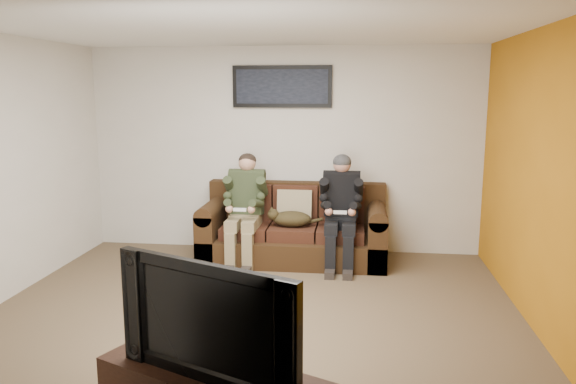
# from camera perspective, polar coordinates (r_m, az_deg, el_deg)

# --- Properties ---
(floor) EXTENTS (5.00, 5.00, 0.00)m
(floor) POSITION_cam_1_polar(r_m,az_deg,el_deg) (5.35, -3.65, -12.37)
(floor) COLOR brown
(floor) RESTS_ON ground
(ceiling) EXTENTS (5.00, 5.00, 0.00)m
(ceiling) POSITION_cam_1_polar(r_m,az_deg,el_deg) (4.96, -4.01, 16.55)
(ceiling) COLOR silver
(ceiling) RESTS_ON ground
(wall_back) EXTENTS (5.00, 0.00, 5.00)m
(wall_back) POSITION_cam_1_polar(r_m,az_deg,el_deg) (7.19, -0.47, 4.28)
(wall_back) COLOR beige
(wall_back) RESTS_ON ground
(wall_front) EXTENTS (5.00, 0.00, 5.00)m
(wall_front) POSITION_cam_1_polar(r_m,az_deg,el_deg) (2.86, -12.31, -5.40)
(wall_front) COLOR beige
(wall_front) RESTS_ON ground
(wall_right) EXTENTS (0.00, 4.50, 4.50)m
(wall_right) POSITION_cam_1_polar(r_m,az_deg,el_deg) (5.15, 24.68, 0.88)
(wall_right) COLOR beige
(wall_right) RESTS_ON ground
(accent_wall_right) EXTENTS (0.00, 4.50, 4.50)m
(accent_wall_right) POSITION_cam_1_polar(r_m,az_deg,el_deg) (5.14, 24.57, 0.88)
(accent_wall_right) COLOR #B46D12
(accent_wall_right) RESTS_ON ground
(sofa) EXTENTS (2.23, 0.96, 0.91)m
(sofa) POSITION_cam_1_polar(r_m,az_deg,el_deg) (6.93, 0.64, -4.00)
(sofa) COLOR #311E0E
(sofa) RESTS_ON ground
(throw_pillow) EXTENTS (0.43, 0.20, 0.42)m
(throw_pillow) POSITION_cam_1_polar(r_m,az_deg,el_deg) (6.90, 0.68, -1.47)
(throw_pillow) COLOR #968562
(throw_pillow) RESTS_ON sofa
(throw_blanket) EXTENTS (0.46, 0.22, 0.08)m
(throw_blanket) POSITION_cam_1_polar(r_m,az_deg,el_deg) (7.19, -4.47, 1.11)
(throw_blanket) COLOR tan
(throw_blanket) RESTS_ON sofa
(person_left) EXTENTS (0.51, 0.87, 1.30)m
(person_left) POSITION_cam_1_polar(r_m,az_deg,el_deg) (6.75, -4.39, -1.03)
(person_left) COLOR #877854
(person_left) RESTS_ON sofa
(person_right) EXTENTS (0.51, 0.86, 1.31)m
(person_right) POSITION_cam_1_polar(r_m,az_deg,el_deg) (6.62, 5.41, -1.24)
(person_right) COLOR black
(person_right) RESTS_ON sofa
(cat) EXTENTS (0.66, 0.26, 0.24)m
(cat) POSITION_cam_1_polar(r_m,az_deg,el_deg) (6.71, 0.22, -2.70)
(cat) COLOR #44371A
(cat) RESTS_ON sofa
(framed_poster) EXTENTS (1.25, 0.05, 0.52)m
(framed_poster) POSITION_cam_1_polar(r_m,az_deg,el_deg) (7.12, -0.61, 10.66)
(framed_poster) COLOR black
(framed_poster) RESTS_ON wall_back
(television) EXTENTS (1.15, 0.63, 0.69)m
(television) POSITION_cam_1_polar(r_m,az_deg,el_deg) (3.24, -7.05, -12.41)
(television) COLOR black
(television) RESTS_ON tv_stand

